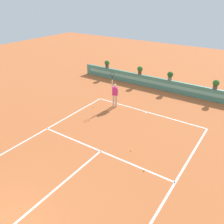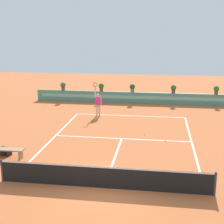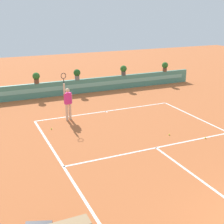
{
  "view_description": "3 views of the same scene",
  "coord_description": "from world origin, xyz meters",
  "px_view_note": "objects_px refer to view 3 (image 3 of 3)",
  "views": [
    {
      "loc": [
        6.13,
        -1.63,
        7.52
      ],
      "look_at": [
        -0.95,
        8.9,
        1.0
      ],
      "focal_mm": 37.54,
      "sensor_mm": 36.0,
      "label": 1
    },
    {
      "loc": [
        2.12,
        -12.12,
        6.31
      ],
      "look_at": [
        -0.95,
        8.9,
        1.0
      ],
      "focal_mm": 52.4,
      "sensor_mm": 36.0,
      "label": 2
    },
    {
      "loc": [
        -6.8,
        -4.03,
        5.74
      ],
      "look_at": [
        -0.95,
        8.9,
        1.0
      ],
      "focal_mm": 50.22,
      "sensor_mm": 36.0,
      "label": 3
    }
  ],
  "objects_px": {
    "tennis_ball_near_baseline": "(205,138)",
    "potted_plant_right": "(123,70)",
    "tennis_ball_by_sideline": "(51,129)",
    "potted_plant_far_right": "(165,66)",
    "potted_plant_left": "(36,77)",
    "tennis_ball_mid_court": "(169,135)",
    "potted_plant_centre": "(77,74)",
    "tennis_player": "(68,101)"
  },
  "relations": [
    {
      "from": "potted_plant_left",
      "to": "tennis_player",
      "type": "bearing_deg",
      "value": -82.77
    },
    {
      "from": "tennis_ball_by_sideline",
      "to": "potted_plant_far_right",
      "type": "xyz_separation_m",
      "value": [
        10.56,
        6.01,
        1.38
      ]
    },
    {
      "from": "tennis_ball_mid_court",
      "to": "potted_plant_far_right",
      "type": "xyz_separation_m",
      "value": [
        5.65,
        9.05,
        1.38
      ]
    },
    {
      "from": "tennis_ball_near_baseline",
      "to": "potted_plant_right",
      "type": "distance_m",
      "value": 10.2
    },
    {
      "from": "potted_plant_centre",
      "to": "potted_plant_right",
      "type": "bearing_deg",
      "value": 0.0
    },
    {
      "from": "tennis_ball_mid_court",
      "to": "tennis_ball_by_sideline",
      "type": "bearing_deg",
      "value": 148.16
    },
    {
      "from": "tennis_player",
      "to": "tennis_ball_near_baseline",
      "type": "bearing_deg",
      "value": -45.54
    },
    {
      "from": "tennis_player",
      "to": "tennis_ball_by_sideline",
      "type": "relative_size",
      "value": 38.01
    },
    {
      "from": "tennis_ball_mid_court",
      "to": "potted_plant_right",
      "type": "xyz_separation_m",
      "value": [
        2.04,
        9.05,
        1.38
      ]
    },
    {
      "from": "tennis_ball_by_sideline",
      "to": "tennis_ball_near_baseline",
      "type": "bearing_deg",
      "value": -33.36
    },
    {
      "from": "tennis_ball_mid_court",
      "to": "potted_plant_left",
      "type": "height_order",
      "value": "potted_plant_left"
    },
    {
      "from": "tennis_ball_by_sideline",
      "to": "potted_plant_far_right",
      "type": "distance_m",
      "value": 12.22
    },
    {
      "from": "tennis_ball_near_baseline",
      "to": "potted_plant_centre",
      "type": "distance_m",
      "value": 10.56
    },
    {
      "from": "potted_plant_far_right",
      "to": "potted_plant_centre",
      "type": "xyz_separation_m",
      "value": [
        -7.19,
        0.0,
        0.0
      ]
    },
    {
      "from": "potted_plant_right",
      "to": "potted_plant_centre",
      "type": "bearing_deg",
      "value": 180.0
    },
    {
      "from": "tennis_ball_by_sideline",
      "to": "potted_plant_right",
      "type": "bearing_deg",
      "value": 40.84
    },
    {
      "from": "tennis_player",
      "to": "potted_plant_far_right",
      "type": "xyz_separation_m",
      "value": [
        9.36,
        4.99,
        0.36
      ]
    },
    {
      "from": "tennis_ball_near_baseline",
      "to": "potted_plant_right",
      "type": "height_order",
      "value": "potted_plant_right"
    },
    {
      "from": "tennis_ball_near_baseline",
      "to": "potted_plant_right",
      "type": "xyz_separation_m",
      "value": [
        0.76,
        10.08,
        1.38
      ]
    },
    {
      "from": "potted_plant_left",
      "to": "tennis_ball_mid_court",
      "type": "bearing_deg",
      "value": -64.38
    },
    {
      "from": "potted_plant_centre",
      "to": "tennis_ball_by_sideline",
      "type": "bearing_deg",
      "value": -119.25
    },
    {
      "from": "tennis_ball_near_baseline",
      "to": "tennis_ball_mid_court",
      "type": "bearing_deg",
      "value": 141.34
    },
    {
      "from": "potted_plant_far_right",
      "to": "potted_plant_left",
      "type": "distance_m",
      "value": 9.99
    },
    {
      "from": "tennis_ball_near_baseline",
      "to": "potted_plant_far_right",
      "type": "bearing_deg",
      "value": 66.6
    },
    {
      "from": "potted_plant_left",
      "to": "potted_plant_right",
      "type": "bearing_deg",
      "value": 0.0
    },
    {
      "from": "potted_plant_far_right",
      "to": "potted_plant_right",
      "type": "distance_m",
      "value": 3.61
    },
    {
      "from": "tennis_ball_near_baseline",
      "to": "potted_plant_left",
      "type": "height_order",
      "value": "potted_plant_left"
    },
    {
      "from": "potted_plant_far_right",
      "to": "potted_plant_left",
      "type": "xyz_separation_m",
      "value": [
        -9.99,
        0.0,
        0.0
      ]
    },
    {
      "from": "tennis_player",
      "to": "tennis_ball_near_baseline",
      "type": "relative_size",
      "value": 38.01
    },
    {
      "from": "potted_plant_far_right",
      "to": "potted_plant_right",
      "type": "height_order",
      "value": "same"
    },
    {
      "from": "tennis_ball_mid_court",
      "to": "potted_plant_far_right",
      "type": "height_order",
      "value": "potted_plant_far_right"
    },
    {
      "from": "tennis_ball_by_sideline",
      "to": "potted_plant_left",
      "type": "bearing_deg",
      "value": 84.63
    },
    {
      "from": "tennis_player",
      "to": "tennis_ball_near_baseline",
      "type": "height_order",
      "value": "tennis_player"
    },
    {
      "from": "tennis_ball_near_baseline",
      "to": "potted_plant_left",
      "type": "relative_size",
      "value": 0.09
    },
    {
      "from": "tennis_ball_mid_court",
      "to": "tennis_player",
      "type": "bearing_deg",
      "value": 132.4
    },
    {
      "from": "tennis_player",
      "to": "tennis_ball_mid_court",
      "type": "distance_m",
      "value": 5.59
    },
    {
      "from": "tennis_ball_near_baseline",
      "to": "potted_plant_left",
      "type": "bearing_deg",
      "value": 119.17
    },
    {
      "from": "tennis_ball_by_sideline",
      "to": "potted_plant_left",
      "type": "xyz_separation_m",
      "value": [
        0.57,
        6.01,
        1.38
      ]
    },
    {
      "from": "tennis_ball_near_baseline",
      "to": "potted_plant_left",
      "type": "distance_m",
      "value": 11.63
    },
    {
      "from": "tennis_player",
      "to": "potted_plant_centre",
      "type": "relative_size",
      "value": 3.57
    },
    {
      "from": "tennis_ball_mid_court",
      "to": "tennis_ball_by_sideline",
      "type": "distance_m",
      "value": 5.77
    },
    {
      "from": "tennis_ball_near_baseline",
      "to": "potted_plant_far_right",
      "type": "distance_m",
      "value": 11.07
    }
  ]
}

